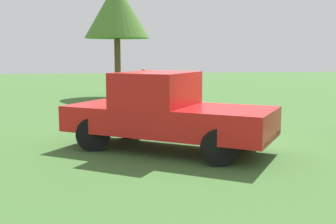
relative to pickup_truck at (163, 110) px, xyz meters
name	(u,v)px	position (x,y,z in m)	size (l,w,h in m)	color
ground_plane	(192,142)	(-0.86, -0.74, -0.94)	(80.00, 80.00, 0.00)	#3D662D
pickup_truck	(163,110)	(0.00, 0.00, 0.00)	(5.04, 4.27, 1.81)	black
person_bystander	(144,87)	(-0.20, -6.61, 0.02)	(0.35, 0.35, 1.70)	#7A6B51
tree_back_left	(117,11)	(0.60, -12.78, 3.55)	(3.41, 3.41, 5.97)	brown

